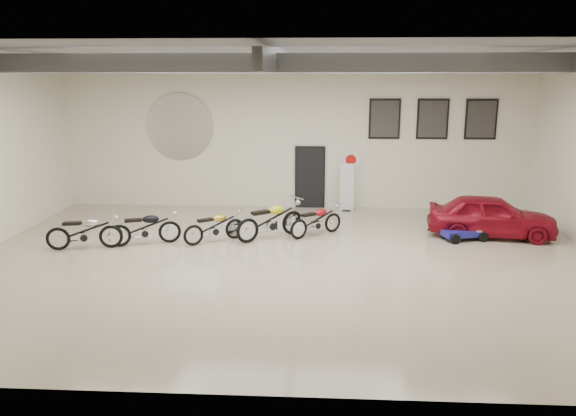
# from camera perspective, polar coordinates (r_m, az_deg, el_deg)

# --- Properties ---
(floor) EXTENTS (16.00, 12.00, 0.01)m
(floor) POSITION_cam_1_polar(r_m,az_deg,el_deg) (14.05, -0.27, -5.50)
(floor) COLOR tan
(floor) RESTS_ON ground
(ceiling) EXTENTS (16.00, 12.00, 0.01)m
(ceiling) POSITION_cam_1_polar(r_m,az_deg,el_deg) (13.30, -0.30, 15.33)
(ceiling) COLOR slate
(ceiling) RESTS_ON back_wall
(back_wall) EXTENTS (16.00, 0.02, 5.00)m
(back_wall) POSITION_cam_1_polar(r_m,az_deg,el_deg) (19.40, 0.79, 7.33)
(back_wall) COLOR #EDE6CB
(back_wall) RESTS_ON floor
(ceiling_beams) EXTENTS (15.80, 11.80, 0.32)m
(ceiling_beams) POSITION_cam_1_polar(r_m,az_deg,el_deg) (13.30, -0.30, 14.25)
(ceiling_beams) COLOR slate
(ceiling_beams) RESTS_ON ceiling
(door) EXTENTS (0.92, 0.08, 2.10)m
(door) POSITION_cam_1_polar(r_m,az_deg,el_deg) (19.54, 2.24, 3.07)
(door) COLOR black
(door) RESTS_ON back_wall
(logo_plaque) EXTENTS (2.30, 0.06, 1.16)m
(logo_plaque) POSITION_cam_1_polar(r_m,az_deg,el_deg) (19.89, -10.92, 8.11)
(logo_plaque) COLOR silver
(logo_plaque) RESTS_ON back_wall
(poster_left) EXTENTS (1.05, 0.08, 1.35)m
(poster_left) POSITION_cam_1_polar(r_m,az_deg,el_deg) (19.41, 9.79, 8.92)
(poster_left) COLOR black
(poster_left) RESTS_ON back_wall
(poster_mid) EXTENTS (1.05, 0.08, 1.35)m
(poster_mid) POSITION_cam_1_polar(r_m,az_deg,el_deg) (19.65, 14.48, 8.75)
(poster_mid) COLOR black
(poster_mid) RESTS_ON back_wall
(poster_right) EXTENTS (1.05, 0.08, 1.35)m
(poster_right) POSITION_cam_1_polar(r_m,az_deg,el_deg) (20.02, 19.02, 8.52)
(poster_right) COLOR black
(poster_right) RESTS_ON back_wall
(oil_sign) EXTENTS (0.72, 0.10, 0.72)m
(oil_sign) POSITION_cam_1_polar(r_m,az_deg,el_deg) (19.46, 6.40, 4.89)
(oil_sign) COLOR white
(oil_sign) RESTS_ON back_wall
(banner_stand) EXTENTS (0.47, 0.19, 1.71)m
(banner_stand) POSITION_cam_1_polar(r_m,az_deg,el_deg) (19.15, 5.99, 2.20)
(banner_stand) COLOR white
(banner_stand) RESTS_ON floor
(motorcycle_silver) EXTENTS (2.02, 1.00, 1.01)m
(motorcycle_silver) POSITION_cam_1_polar(r_m,az_deg,el_deg) (15.88, -20.00, -2.20)
(motorcycle_silver) COLOR silver
(motorcycle_silver) RESTS_ON floor
(motorcycle_black) EXTENTS (2.00, 1.20, 0.99)m
(motorcycle_black) POSITION_cam_1_polar(r_m,az_deg,el_deg) (15.80, -14.37, -1.90)
(motorcycle_black) COLOR silver
(motorcycle_black) RESTS_ON floor
(motorcycle_gold) EXTENTS (1.79, 1.50, 0.93)m
(motorcycle_gold) POSITION_cam_1_polar(r_m,az_deg,el_deg) (15.69, -7.50, -1.81)
(motorcycle_gold) COLOR silver
(motorcycle_gold) RESTS_ON floor
(motorcycle_yellow) EXTENTS (2.13, 1.87, 1.13)m
(motorcycle_yellow) POSITION_cam_1_polar(r_m,az_deg,el_deg) (15.88, -1.78, -1.16)
(motorcycle_yellow) COLOR silver
(motorcycle_yellow) RESTS_ON floor
(motorcycle_red) EXTENTS (1.74, 1.55, 0.93)m
(motorcycle_red) POSITION_cam_1_polar(r_m,az_deg,el_deg) (16.20, 2.88, -1.23)
(motorcycle_red) COLOR silver
(motorcycle_red) RESTS_ON floor
(go_kart) EXTENTS (1.68, 1.11, 0.56)m
(go_kart) POSITION_cam_1_polar(r_m,az_deg,el_deg) (16.63, 17.87, -2.15)
(go_kart) COLOR navy
(go_kart) RESTS_ON floor
(vintage_car) EXTENTS (1.95, 3.73, 1.21)m
(vintage_car) POSITION_cam_1_polar(r_m,az_deg,el_deg) (17.12, 19.96, -0.75)
(vintage_car) COLOR maroon
(vintage_car) RESTS_ON floor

